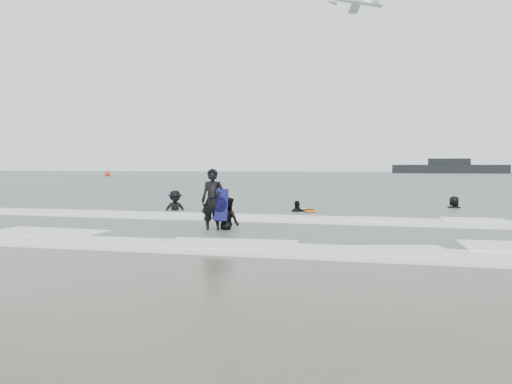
% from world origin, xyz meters
% --- Properties ---
extents(ground, '(320.00, 320.00, 0.00)m').
position_xyz_m(ground, '(0.00, 0.00, 0.00)').
color(ground, brown).
rests_on(ground, ground).
extents(sea, '(320.00, 320.00, 0.00)m').
position_xyz_m(sea, '(0.00, 80.00, 0.06)').
color(sea, '#47544C').
rests_on(sea, ground).
extents(surfer_centre, '(0.73, 0.50, 1.96)m').
position_xyz_m(surfer_centre, '(-0.67, 2.32, 0.00)').
color(surfer_centre, black).
rests_on(surfer_centre, ground).
extents(surfer_wading, '(0.99, 0.98, 1.62)m').
position_xyz_m(surfer_wading, '(-0.29, 2.71, 0.00)').
color(surfer_wading, black).
rests_on(surfer_wading, ground).
extents(surfer_breaker, '(1.34, 1.14, 1.80)m').
position_xyz_m(surfer_breaker, '(-4.56, 8.33, 0.00)').
color(surfer_breaker, black).
rests_on(surfer_breaker, ground).
extents(surfer_right_near, '(1.07, 0.80, 1.68)m').
position_xyz_m(surfer_right_near, '(0.77, 9.15, 0.00)').
color(surfer_right_near, black).
rests_on(surfer_right_near, ground).
extents(surfer_right_far, '(0.94, 0.68, 1.77)m').
position_xyz_m(surfer_right_far, '(7.55, 12.80, 0.00)').
color(surfer_right_far, black).
rests_on(surfer_right_far, ground).
extents(surf_foam, '(30.03, 9.06, 0.09)m').
position_xyz_m(surf_foam, '(0.00, 3.70, 0.04)').
color(surf_foam, white).
rests_on(surf_foam, ground).
extents(bodyboards, '(2.84, 7.66, 1.25)m').
position_xyz_m(bodyboards, '(0.07, 4.84, 0.50)').
color(bodyboards, '#10104B').
rests_on(bodyboards, ground).
extents(buoy, '(1.00, 1.00, 1.65)m').
position_xyz_m(buoy, '(-46.61, 72.36, 0.42)').
color(buoy, red).
rests_on(buoy, ground).
extents(vessel_horizon, '(29.25, 5.22, 3.97)m').
position_xyz_m(vessel_horizon, '(20.84, 130.05, 1.48)').
color(vessel_horizon, black).
rests_on(vessel_horizon, ground).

